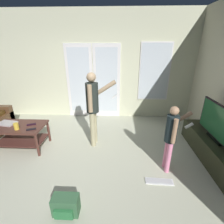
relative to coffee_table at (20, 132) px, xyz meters
name	(u,v)px	position (x,y,z in m)	size (l,w,h in m)	color
ground_plane	(70,170)	(1.18, -0.62, -0.39)	(5.91, 4.85, 0.02)	beige
wall_back_with_doors	(92,69)	(1.25, 1.77, 1.03)	(5.91, 0.09, 2.92)	beige
coffee_table	(20,132)	(0.00, 0.00, 0.00)	(1.00, 0.61, 0.52)	#4C2922
tv_stand	(212,149)	(3.80, -0.19, -0.18)	(0.45, 1.76, 0.40)	#272A19
flat_screen_tv	(219,123)	(3.80, -0.18, 0.36)	(0.08, 1.18, 0.66)	black
person_adult	(93,104)	(1.50, 0.21, 0.56)	(0.64, 0.42, 1.56)	tan
person_child	(171,134)	(2.87, -0.54, 0.33)	(0.48, 0.33, 1.18)	pink
backpack	(66,206)	(1.36, -1.41, -0.24)	(0.33, 0.21, 0.27)	#36603E
loose_keyboard	(159,181)	(2.68, -0.84, -0.37)	(0.45, 0.15, 0.02)	white
laptop_closed	(7,123)	(-0.28, 0.07, 0.15)	(0.35, 0.23, 0.03)	#B9AFAE
cup_near_edge	(16,126)	(0.06, -0.15, 0.21)	(0.09, 0.09, 0.13)	gold
tv_remote_black	(31,129)	(0.34, -0.16, 0.15)	(0.17, 0.05, 0.02)	black
dvd_remote_slim	(31,124)	(0.24, 0.05, 0.15)	(0.17, 0.05, 0.02)	black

